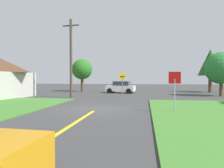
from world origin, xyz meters
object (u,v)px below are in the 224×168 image
object	(u,v)px
pine_tree_center	(210,63)
oak_tree_right	(221,68)
utility_pole_mid	(71,57)
stop_sign	(175,84)
oak_tree_left	(82,69)
car_approaching_junction	(121,87)
direction_sign	(122,82)

from	to	relation	value
pine_tree_center	oak_tree_right	world-z (taller)	pine_tree_center
utility_pole_mid	oak_tree_right	world-z (taller)	utility_pole_mid
stop_sign	oak_tree_right	size ratio (longest dim) A/B	0.48
stop_sign	oak_tree_left	size ratio (longest dim) A/B	0.49
car_approaching_junction	utility_pole_mid	size ratio (longest dim) A/B	0.50
utility_pole_mid	direction_sign	distance (m)	5.92
utility_pole_mid	pine_tree_center	world-z (taller)	utility_pole_mid
direction_sign	oak_tree_right	xyz separation A→B (m)	(10.84, 4.57, 1.54)
oak_tree_left	oak_tree_right	distance (m)	19.03
stop_sign	oak_tree_left	bearing A→B (deg)	-53.49
direction_sign	utility_pole_mid	bearing A→B (deg)	-178.43
car_approaching_junction	oak_tree_left	distance (m)	7.18
stop_sign	oak_tree_left	world-z (taller)	oak_tree_left
utility_pole_mid	oak_tree_left	world-z (taller)	utility_pole_mid
oak_tree_left	pine_tree_center	distance (m)	18.93
car_approaching_junction	oak_tree_right	distance (m)	12.58
direction_sign	oak_tree_left	world-z (taller)	oak_tree_left
stop_sign	utility_pole_mid	size ratio (longest dim) A/B	0.30
car_approaching_junction	stop_sign	bearing A→B (deg)	114.84
car_approaching_junction	direction_sign	bearing A→B (deg)	105.09
car_approaching_junction	oak_tree_right	xyz separation A→B (m)	(11.88, -3.38, 2.40)
utility_pole_mid	pine_tree_center	distance (m)	20.48
car_approaching_junction	direction_sign	xyz separation A→B (m)	(1.04, -7.95, 0.86)
stop_sign	utility_pole_mid	xyz separation A→B (m)	(-9.35, 8.21, 2.51)
stop_sign	oak_tree_right	world-z (taller)	oak_tree_right
car_approaching_junction	oak_tree_left	xyz separation A→B (m)	(-6.26, 2.38, 2.59)
utility_pole_mid	oak_tree_left	distance (m)	10.69
car_approaching_junction	pine_tree_center	xyz separation A→B (m)	(12.62, 3.45, 3.51)
direction_sign	pine_tree_center	world-z (taller)	pine_tree_center
car_approaching_junction	utility_pole_mid	bearing A→B (deg)	69.65
car_approaching_junction	pine_tree_center	distance (m)	13.54
direction_sign	pine_tree_center	distance (m)	16.46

